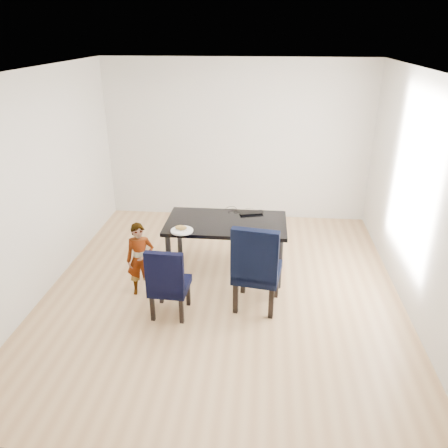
# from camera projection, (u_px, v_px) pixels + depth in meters

# --- Properties ---
(floor) EXTENTS (4.50, 5.00, 0.01)m
(floor) POSITION_uv_depth(u_px,v_px,m) (223.00, 290.00, 5.68)
(floor) COLOR tan
(floor) RESTS_ON ground
(ceiling) EXTENTS (4.50, 5.00, 0.01)m
(ceiling) POSITION_uv_depth(u_px,v_px,m) (222.00, 70.00, 4.56)
(ceiling) COLOR white
(ceiling) RESTS_ON wall_back
(wall_back) EXTENTS (4.50, 0.01, 2.70)m
(wall_back) POSITION_uv_depth(u_px,v_px,m) (237.00, 142.00, 7.39)
(wall_back) COLOR silver
(wall_back) RESTS_ON ground
(wall_front) EXTENTS (4.50, 0.01, 2.70)m
(wall_front) POSITION_uv_depth(u_px,v_px,m) (184.00, 324.00, 2.85)
(wall_front) COLOR silver
(wall_front) RESTS_ON ground
(wall_left) EXTENTS (0.01, 5.00, 2.70)m
(wall_left) POSITION_uv_depth(u_px,v_px,m) (38.00, 186.00, 5.31)
(wall_left) COLOR silver
(wall_left) RESTS_ON ground
(wall_right) EXTENTS (0.01, 5.00, 2.70)m
(wall_right) POSITION_uv_depth(u_px,v_px,m) (421.00, 199.00, 4.92)
(wall_right) COLOR white
(wall_right) RESTS_ON ground
(dining_table) EXTENTS (1.60, 0.90, 0.75)m
(dining_table) POSITION_uv_depth(u_px,v_px,m) (226.00, 247.00, 5.97)
(dining_table) COLOR black
(dining_table) RESTS_ON floor
(chair_left) EXTENTS (0.45, 0.47, 0.90)m
(chair_left) POSITION_uv_depth(u_px,v_px,m) (170.00, 280.00, 5.05)
(chair_left) COLOR black
(chair_left) RESTS_ON floor
(chair_right) EXTENTS (0.61, 0.63, 1.11)m
(chair_right) POSITION_uv_depth(u_px,v_px,m) (257.00, 265.00, 5.15)
(chair_right) COLOR black
(chair_right) RESTS_ON floor
(child) EXTENTS (0.39, 0.30, 0.96)m
(child) POSITION_uv_depth(u_px,v_px,m) (140.00, 259.00, 5.43)
(child) COLOR orange
(child) RESTS_ON floor
(plate) EXTENTS (0.32, 0.32, 0.02)m
(plate) POSITION_uv_depth(u_px,v_px,m) (182.00, 231.00, 5.54)
(plate) COLOR white
(plate) RESTS_ON dining_table
(sandwich) EXTENTS (0.16, 0.08, 0.06)m
(sandwich) POSITION_uv_depth(u_px,v_px,m) (181.00, 228.00, 5.53)
(sandwich) COLOR #A47D3A
(sandwich) RESTS_ON plate
(laptop) EXTENTS (0.37, 0.29, 0.03)m
(laptop) POSITION_uv_depth(u_px,v_px,m) (251.00, 212.00, 6.10)
(laptop) COLOR black
(laptop) RESTS_ON dining_table
(cable_tangle) EXTENTS (0.17, 0.17, 0.01)m
(cable_tangle) POSITION_uv_depth(u_px,v_px,m) (233.00, 212.00, 6.13)
(cable_tangle) COLOR black
(cable_tangle) RESTS_ON dining_table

